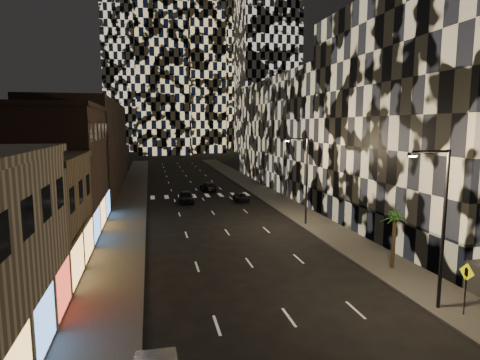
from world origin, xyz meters
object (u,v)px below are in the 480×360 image
car_dark_rightlane (241,198)px  palm_tree (395,221)px  streetlight_far (304,175)px  car_dark_oncoming (208,186)px  streetlight_near (440,218)px  car_dark_midlane (186,197)px  ped_sign (466,280)px

car_dark_rightlane → palm_tree: palm_tree is taller
streetlight_far → palm_tree: 13.89m
car_dark_rightlane → car_dark_oncoming: bearing=109.2°
streetlight_near → streetlight_far: (0.00, 20.00, 0.00)m
car_dark_midlane → car_dark_oncoming: bearing=65.1°
car_dark_midlane → palm_tree: 31.47m
streetlight_far → palm_tree: bearing=-83.9°
streetlight_near → streetlight_far: size_ratio=1.00×
car_dark_rightlane → streetlight_far: bearing=-74.6°
ped_sign → palm_tree: size_ratio=0.69×
car_dark_midlane → ped_sign: 38.08m
streetlight_far → ped_sign: size_ratio=3.10×
streetlight_far → car_dark_oncoming: bearing=105.1°
car_dark_midlane → ped_sign: (11.90, -36.15, 1.35)m
car_dark_rightlane → palm_tree: 28.53m
streetlight_far → palm_tree: size_ratio=2.14×
car_dark_midlane → palm_tree: (12.35, -28.80, 2.82)m
ped_sign → palm_tree: palm_tree is taller
car_dark_midlane → car_dark_rightlane: 7.51m
streetlight_far → car_dark_oncoming: size_ratio=1.90×
ped_sign → car_dark_midlane: bearing=104.7°
streetlight_far → car_dark_midlane: size_ratio=1.93×
ped_sign → palm_tree: 7.51m
car_dark_oncoming → streetlight_near: bearing=91.8°
streetlight_far → car_dark_rightlane: size_ratio=2.32×
streetlight_near → car_dark_midlane: 37.03m
car_dark_oncoming → streetlight_far: bearing=98.5°
streetlight_near → car_dark_rightlane: (-3.43, 34.23, -4.81)m
streetlight_far → car_dark_midlane: bearing=125.8°
car_dark_oncoming → car_dark_rightlane: bearing=100.7°
ped_sign → streetlight_far: bearing=89.3°
palm_tree → car_dark_rightlane: bearing=99.9°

